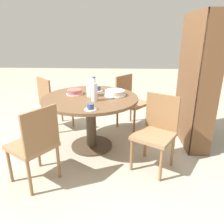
# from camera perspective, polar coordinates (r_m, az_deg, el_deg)

# --- Properties ---
(ground_plane) EXTENTS (14.00, 14.00, 0.00)m
(ground_plane) POSITION_cam_1_polar(r_m,az_deg,el_deg) (3.18, -5.28, -8.86)
(ground_plane) COLOR #B2A893
(dining_table) EXTENTS (1.27, 1.27, 0.73)m
(dining_table) POSITION_cam_1_polar(r_m,az_deg,el_deg) (2.94, -5.63, 0.94)
(dining_table) COLOR #473828
(dining_table) RESTS_ON ground_plane
(chair_a) EXTENTS (0.59, 0.59, 0.87)m
(chair_a) POSITION_cam_1_polar(r_m,az_deg,el_deg) (3.65, 4.71, 3.09)
(chair_a) COLOR olive
(chair_a) RESTS_ON ground_plane
(chair_b) EXTENTS (0.59, 0.59, 0.87)m
(chair_b) POSITION_cam_1_polar(r_m,az_deg,el_deg) (3.69, -15.12, 2.63)
(chair_b) COLOR olive
(chair_b) RESTS_ON ground_plane
(chair_c) EXTENTS (0.58, 0.58, 0.87)m
(chair_c) POSITION_cam_1_polar(r_m,az_deg,el_deg) (2.39, -19.50, -7.76)
(chair_c) COLOR olive
(chair_c) RESTS_ON ground_plane
(chair_d) EXTENTS (0.58, 0.58, 0.87)m
(chair_d) POSITION_cam_1_polar(r_m,az_deg,el_deg) (2.58, 11.46, -4.77)
(chair_d) COLOR olive
(chair_d) RESTS_ON ground_plane
(bookshelf) EXTENTS (0.95, 0.28, 1.79)m
(bookshelf) POSITION_cam_1_polar(r_m,az_deg,el_deg) (3.26, 20.67, 6.58)
(bookshelf) COLOR brown
(bookshelf) RESTS_ON ground_plane
(coffee_pot) EXTENTS (0.13, 0.13, 0.25)m
(coffee_pot) POSITION_cam_1_polar(r_m,az_deg,el_deg) (2.90, -5.47, 6.28)
(coffee_pot) COLOR silver
(coffee_pot) RESTS_ON dining_table
(water_bottle) EXTENTS (0.08, 0.08, 0.30)m
(water_bottle) POSITION_cam_1_polar(r_m,az_deg,el_deg) (2.69, -4.67, 5.45)
(water_bottle) COLOR silver
(water_bottle) RESTS_ON dining_table
(cake_main) EXTENTS (0.29, 0.29, 0.07)m
(cake_main) POSITION_cam_1_polar(r_m,az_deg,el_deg) (2.94, 0.76, 5.01)
(cake_main) COLOR silver
(cake_main) RESTS_ON dining_table
(cake_second) EXTENTS (0.23, 0.23, 0.07)m
(cake_second) POSITION_cam_1_polar(r_m,az_deg,el_deg) (3.03, -9.77, 5.17)
(cake_second) COLOR silver
(cake_second) RESTS_ON dining_table
(cup_a) EXTENTS (0.14, 0.14, 0.07)m
(cup_a) POSITION_cam_1_polar(r_m,az_deg,el_deg) (2.40, -5.65, 1.22)
(cup_a) COLOR white
(cup_a) RESTS_ON dining_table
(cup_b) EXTENTS (0.14, 0.14, 0.07)m
(cup_b) POSITION_cam_1_polar(r_m,az_deg,el_deg) (3.18, -3.70, 6.00)
(cup_b) COLOR white
(cup_b) RESTS_ON dining_table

